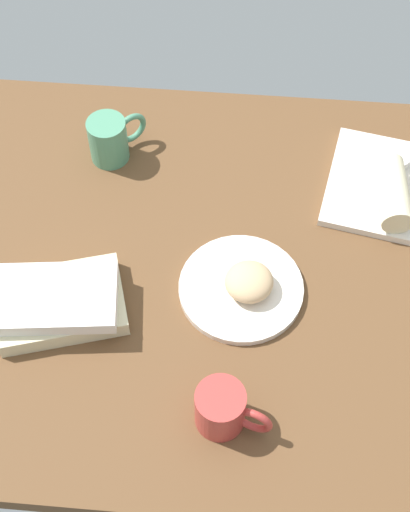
# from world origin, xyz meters

# --- Properties ---
(dining_table) EXTENTS (1.10, 0.90, 0.04)m
(dining_table) POSITION_xyz_m (0.00, 0.00, 0.02)
(dining_table) COLOR brown
(dining_table) RESTS_ON ground
(round_plate) EXTENTS (0.22, 0.22, 0.01)m
(round_plate) POSITION_xyz_m (-0.04, 0.05, 0.05)
(round_plate) COLOR silver
(round_plate) RESTS_ON dining_table
(scone_pastry) EXTENTS (0.12, 0.12, 0.04)m
(scone_pastry) POSITION_xyz_m (-0.05, 0.05, 0.08)
(scone_pastry) COLOR tan
(scone_pastry) RESTS_ON round_plate
(square_plate) EXTENTS (0.29, 0.29, 0.02)m
(square_plate) POSITION_xyz_m (-0.32, -0.21, 0.05)
(square_plate) COLOR silver
(square_plate) RESTS_ON dining_table
(sauce_cup) EXTENTS (0.05, 0.05, 0.02)m
(sauce_cup) POSITION_xyz_m (-0.33, -0.26, 0.07)
(sauce_cup) COLOR silver
(sauce_cup) RESTS_ON square_plate
(breakfast_wrap) EXTENTS (0.07, 0.15, 0.06)m
(breakfast_wrap) POSITION_xyz_m (-0.31, -0.17, 0.09)
(breakfast_wrap) COLOR beige
(breakfast_wrap) RESTS_ON square_plate
(book_stack) EXTENTS (0.25, 0.21, 0.06)m
(book_stack) POSITION_xyz_m (0.28, 0.11, 0.07)
(book_stack) COLOR beige
(book_stack) RESTS_ON dining_table
(coffee_mug) EXTENTS (0.11, 0.10, 0.10)m
(coffee_mug) POSITION_xyz_m (0.24, -0.25, 0.09)
(coffee_mug) COLOR #4C8C6B
(coffee_mug) RESTS_ON dining_table
(second_mug) EXTENTS (0.13, 0.08, 0.09)m
(second_mug) POSITION_xyz_m (-0.02, 0.29, 0.08)
(second_mug) COLOR #B23833
(second_mug) RESTS_ON dining_table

